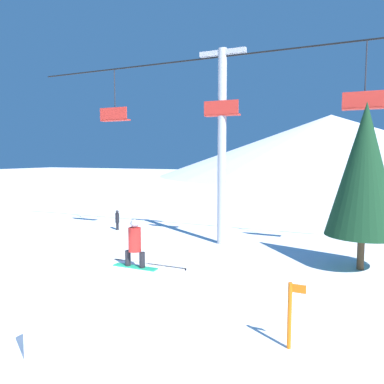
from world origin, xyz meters
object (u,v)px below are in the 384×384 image
at_px(snow_ramp, 114,310).
at_px(pine_tree_near, 364,170).
at_px(snowboarder, 135,243).
at_px(trail_marker, 290,314).
at_px(distant_skier, 117,219).

relative_size(snow_ramp, pine_tree_near, 0.52).
relative_size(snowboarder, trail_marker, 0.85).
xyz_separation_m(snow_ramp, pine_tree_near, (5.58, 8.74, 3.27)).
bearing_deg(pine_tree_near, trail_marker, -101.35).
bearing_deg(pine_tree_near, snow_ramp, -122.57).
xyz_separation_m(snow_ramp, trail_marker, (4.08, 1.26, 0.13)).
xyz_separation_m(snowboarder, trail_marker, (4.22, 0.08, -1.28)).
xyz_separation_m(pine_tree_near, trail_marker, (-1.50, -7.48, -3.14)).
bearing_deg(snowboarder, distant_skier, 127.76).
bearing_deg(distant_skier, trail_marker, -39.94).
height_order(snow_ramp, pine_tree_near, pine_tree_near).
bearing_deg(snow_ramp, pine_tree_near, 57.43).
bearing_deg(trail_marker, distant_skier, 140.06).
bearing_deg(distant_skier, snowboarder, -52.24).
relative_size(trail_marker, distant_skier, 1.30).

